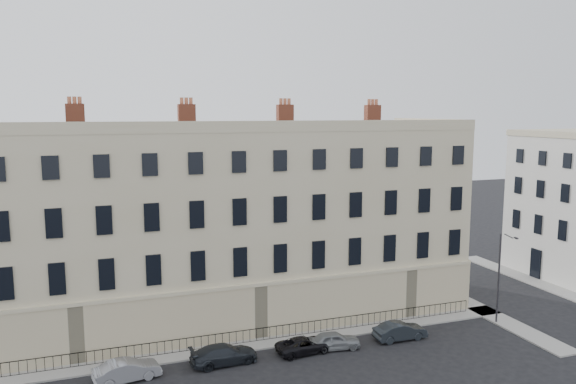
{
  "coord_description": "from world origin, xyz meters",
  "views": [
    {
      "loc": [
        -17.31,
        -31.45,
        16.42
      ],
      "look_at": [
        -2.45,
        10.0,
        10.11
      ],
      "focal_mm": 35.0,
      "sensor_mm": 36.0,
      "label": 1
    }
  ],
  "objects_px": {
    "car_b": "(127,370)",
    "car_f": "(400,331)",
    "car_d": "(304,345)",
    "car_e": "(334,340)",
    "streetlamp": "(500,274)",
    "car_c": "(224,354)"
  },
  "relations": [
    {
      "from": "car_c",
      "to": "streetlamp",
      "type": "xyz_separation_m",
      "value": [
        21.78,
        -0.31,
        3.34
      ]
    },
    {
      "from": "car_b",
      "to": "car_d",
      "type": "bearing_deg",
      "value": -98.99
    },
    {
      "from": "streetlamp",
      "to": "car_d",
      "type": "bearing_deg",
      "value": -163.13
    },
    {
      "from": "streetlamp",
      "to": "car_e",
      "type": "bearing_deg",
      "value": -162.58
    },
    {
      "from": "car_c",
      "to": "car_d",
      "type": "height_order",
      "value": "car_c"
    },
    {
      "from": "car_b",
      "to": "streetlamp",
      "type": "bearing_deg",
      "value": -99.56
    },
    {
      "from": "car_d",
      "to": "car_e",
      "type": "distance_m",
      "value": 2.21
    },
    {
      "from": "car_d",
      "to": "car_b",
      "type": "bearing_deg",
      "value": 85.31
    },
    {
      "from": "car_e",
      "to": "car_f",
      "type": "bearing_deg",
      "value": -83.97
    },
    {
      "from": "car_b",
      "to": "car_f",
      "type": "distance_m",
      "value": 19.13
    },
    {
      "from": "car_b",
      "to": "car_d",
      "type": "height_order",
      "value": "car_b"
    },
    {
      "from": "car_b",
      "to": "car_c",
      "type": "bearing_deg",
      "value": -96.69
    },
    {
      "from": "car_f",
      "to": "streetlamp",
      "type": "relative_size",
      "value": 0.55
    },
    {
      "from": "car_c",
      "to": "car_e",
      "type": "bearing_deg",
      "value": -95.88
    },
    {
      "from": "streetlamp",
      "to": "car_c",
      "type": "bearing_deg",
      "value": -163.53
    },
    {
      "from": "car_d",
      "to": "car_f",
      "type": "relative_size",
      "value": 1.0
    },
    {
      "from": "car_c",
      "to": "streetlamp",
      "type": "height_order",
      "value": "streetlamp"
    },
    {
      "from": "car_b",
      "to": "car_e",
      "type": "relative_size",
      "value": 1.11
    },
    {
      "from": "car_c",
      "to": "car_e",
      "type": "height_order",
      "value": "car_c"
    },
    {
      "from": "car_e",
      "to": "streetlamp",
      "type": "bearing_deg",
      "value": -82.62
    },
    {
      "from": "car_b",
      "to": "car_f",
      "type": "relative_size",
      "value": 1.03
    },
    {
      "from": "car_e",
      "to": "car_d",
      "type": "bearing_deg",
      "value": 93.35
    }
  ]
}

